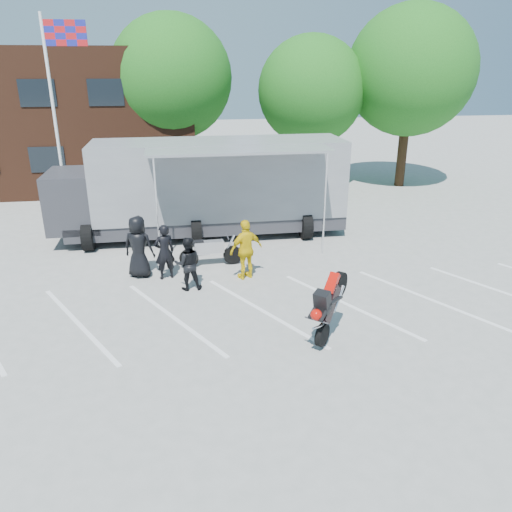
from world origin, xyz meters
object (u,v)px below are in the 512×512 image
object	(u,v)px
spectator_leather_a	(139,247)
spectator_hivis	(246,250)
spectator_leather_b	(165,252)
flagpole	(59,97)
transporter_truck	(209,234)
spectator_leather_c	(188,264)
tree_left	(171,78)
parked_motorcycle	(211,266)
stunt_bike_rider	(333,336)
tree_right	(411,71)
tree_mid	(311,91)

from	to	relation	value
spectator_leather_a	spectator_hivis	size ratio (longest dim) A/B	1.04
spectator_leather_b	flagpole	bearing A→B (deg)	-76.48
transporter_truck	flagpole	bearing A→B (deg)	156.26
spectator_leather_a	spectator_leather_c	xyz separation A→B (m)	(1.47, -1.20, -0.17)
tree_left	spectator_leather_b	bearing A→B (deg)	-91.89
flagpole	spectator_leather_b	xyz separation A→B (m)	(3.84, -6.37, -4.18)
transporter_truck	spectator_leather_b	distance (m)	4.44
parked_motorcycle	spectator_leather_b	bearing A→B (deg)	115.53
parked_motorcycle	spectator_leather_a	distance (m)	2.50
transporter_truck	stunt_bike_rider	size ratio (longest dim) A/B	6.11
transporter_truck	spectator_leather_a	bearing A→B (deg)	-122.72
tree_right	spectator_leather_c	world-z (taller)	tree_right
spectator_leather_b	spectator_leather_c	xyz separation A→B (m)	(0.68, -0.90, -0.07)
spectator_leather_a	spectator_hivis	xyz separation A→B (m)	(3.26, -0.65, -0.04)
tree_left	tree_mid	distance (m)	7.10
tree_mid	tree_right	xyz separation A→B (m)	(5.00, -0.50, 0.93)
spectator_hivis	parked_motorcycle	bearing A→B (deg)	-71.82
spectator_leather_b	spectator_leather_c	distance (m)	1.13
tree_left	stunt_bike_rider	bearing A→B (deg)	-77.49
tree_mid	spectator_leather_c	distance (m)	14.59
flagpole	spectator_leather_c	distance (m)	9.55
stunt_bike_rider	spectator_hivis	xyz separation A→B (m)	(-1.62, 3.88, 0.94)
spectator_leather_b	spectator_leather_c	world-z (taller)	spectator_leather_b
stunt_bike_rider	spectator_leather_b	xyz separation A→B (m)	(-4.09, 4.23, 0.87)
tree_left	parked_motorcycle	bearing A→B (deg)	-84.82
flagpole	transporter_truck	xyz separation A→B (m)	(5.41, -2.30, -5.05)
flagpole	spectator_hivis	size ratio (longest dim) A/B	4.26
stunt_bike_rider	spectator_leather_b	bearing A→B (deg)	174.84
stunt_bike_rider	spectator_hivis	size ratio (longest dim) A/B	0.99
stunt_bike_rider	spectator_leather_b	world-z (taller)	spectator_leather_b
flagpole	tree_left	size ratio (longest dim) A/B	0.93
flagpole	stunt_bike_rider	size ratio (longest dim) A/B	4.30
stunt_bike_rider	spectator_hivis	distance (m)	4.31
spectator_hivis	tree_mid	bearing A→B (deg)	-135.67
tree_left	spectator_hivis	size ratio (longest dim) A/B	4.60
tree_right	spectator_hivis	xyz separation A→B (m)	(-9.94, -11.22, -4.94)
tree_right	parked_motorcycle	size ratio (longest dim) A/B	4.31
transporter_truck	spectator_hivis	bearing A→B (deg)	-79.12
tree_left	tree_right	size ratio (longest dim) A/B	0.95
flagpole	tree_mid	bearing A→B (deg)	23.97
tree_left	spectator_leather_c	world-z (taller)	tree_left
stunt_bike_rider	transporter_truck	bearing A→B (deg)	147.69
tree_right	spectator_leather_c	xyz separation A→B (m)	(-11.73, -11.77, -5.07)
flagpole	spectator_hivis	distance (m)	10.09
stunt_bike_rider	spectator_leather_c	world-z (taller)	spectator_leather_c
stunt_bike_rider	spectator_leather_c	bearing A→B (deg)	176.49
transporter_truck	spectator_hivis	world-z (taller)	spectator_hivis
tree_right	stunt_bike_rider	bearing A→B (deg)	-118.85
spectator_hivis	transporter_truck	bearing A→B (deg)	-101.29
parked_motorcycle	spectator_leather_a	xyz separation A→B (m)	(-2.25, -0.52, 0.98)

